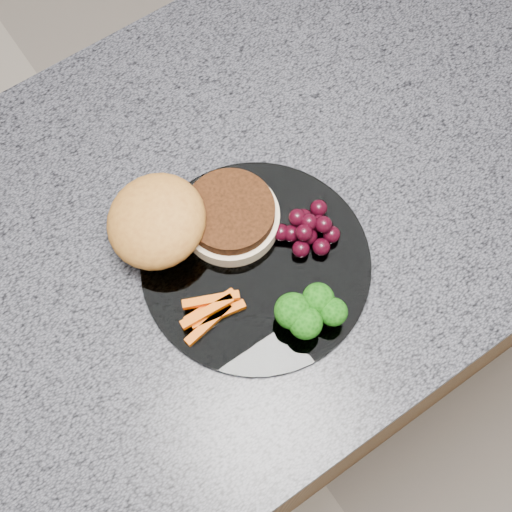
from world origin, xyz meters
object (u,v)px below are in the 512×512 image
at_px(plate, 256,264).
at_px(island_cabinet, 246,321).
at_px(grape_bunch, 308,229).
at_px(burger, 183,221).

bearing_deg(plate, island_cabinet, 67.30).
xyz_separation_m(plate, grape_bunch, (0.07, -0.00, 0.02)).
distance_m(island_cabinet, burger, 0.51).
bearing_deg(burger, island_cabinet, 10.58).
relative_size(island_cabinet, plate, 4.62).
distance_m(island_cabinet, grape_bunch, 0.50).
xyz_separation_m(island_cabinet, grape_bunch, (0.04, -0.08, 0.49)).
bearing_deg(burger, plate, -47.47).
height_order(plate, burger, burger).
xyz_separation_m(burger, grape_bunch, (0.11, -0.08, -0.01)).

